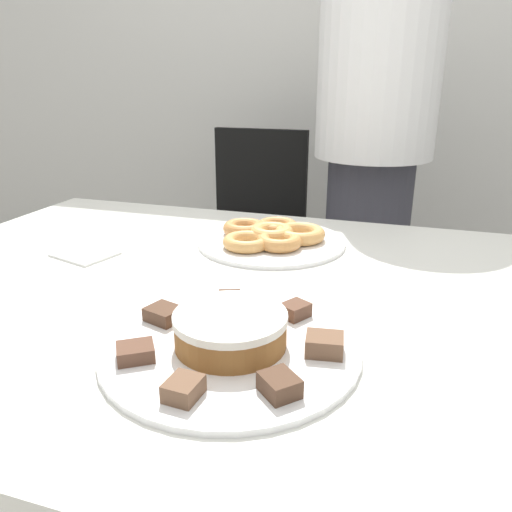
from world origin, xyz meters
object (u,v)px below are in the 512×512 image
object	(u,v)px
plate_cake	(231,348)
frosted_cake	(230,329)
person_standing	(373,144)
napkin	(85,254)
office_chair_left	(250,249)
plate_donuts	(271,242)

from	to	relation	value
plate_cake	frosted_cake	size ratio (longest dim) A/B	2.29
person_standing	napkin	bearing A→B (deg)	-123.88
person_standing	napkin	xyz separation A→B (m)	(-0.56, -0.84, -0.17)
office_chair_left	plate_donuts	size ratio (longest dim) A/B	2.51
frosted_cake	office_chair_left	bearing A→B (deg)	107.11
plate_cake	plate_donuts	xyz separation A→B (m)	(-0.08, 0.51, 0.00)
napkin	office_chair_left	bearing A→B (deg)	84.44
person_standing	plate_donuts	xyz separation A→B (m)	(-0.18, -0.63, -0.17)
office_chair_left	plate_donuts	world-z (taller)	office_chair_left
plate_cake	frosted_cake	distance (m)	0.03
office_chair_left	napkin	bearing A→B (deg)	-95.54
napkin	person_standing	bearing A→B (deg)	56.12
office_chair_left	plate_donuts	xyz separation A→B (m)	(0.30, -0.72, 0.29)
plate_donuts	frosted_cake	xyz separation A→B (m)	(0.08, -0.51, 0.03)
plate_cake	napkin	size ratio (longest dim) A/B	2.53
person_standing	office_chair_left	xyz separation A→B (m)	(-0.47, 0.09, -0.46)
plate_cake	person_standing	bearing A→B (deg)	85.24
plate_cake	napkin	world-z (taller)	plate_cake
office_chair_left	person_standing	bearing A→B (deg)	-11.26
office_chair_left	napkin	distance (m)	0.98
person_standing	frosted_cake	size ratio (longest dim) A/B	10.01
person_standing	napkin	world-z (taller)	person_standing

